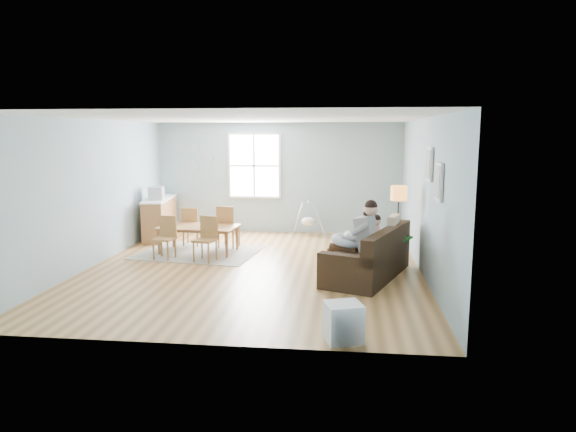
# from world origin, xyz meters

# --- Properties ---
(room) EXTENTS (8.40, 9.40, 3.90)m
(room) POSITION_xyz_m (0.00, 0.00, 2.42)
(room) COLOR olive
(window) EXTENTS (1.32, 0.08, 1.62)m
(window) POSITION_xyz_m (-0.60, 3.46, 1.65)
(window) COLOR silver
(window) RESTS_ON room
(pictures) EXTENTS (0.05, 1.34, 0.74)m
(pictures) POSITION_xyz_m (2.97, -1.05, 1.85)
(pictures) COLOR silver
(pictures) RESTS_ON room
(wall_plates) EXTENTS (0.67, 0.02, 0.66)m
(wall_plates) POSITION_xyz_m (-2.00, 3.47, 1.83)
(wall_plates) COLOR #889BA4
(wall_plates) RESTS_ON room
(sofa) EXTENTS (1.62, 2.32, 0.86)m
(sofa) POSITION_xyz_m (2.08, -0.39, 0.30)
(sofa) COLOR black
(sofa) RESTS_ON room
(green_throw) EXTENTS (1.25, 1.19, 0.04)m
(green_throw) POSITION_xyz_m (2.26, 0.30, 0.55)
(green_throw) COLOR #145A16
(green_throw) RESTS_ON sofa
(beige_pillow) EXTENTS (0.25, 0.50, 0.48)m
(beige_pillow) POSITION_xyz_m (2.49, 0.05, 0.77)
(beige_pillow) COLOR #C3B695
(beige_pillow) RESTS_ON sofa
(father) EXTENTS (1.02, 0.67, 1.37)m
(father) POSITION_xyz_m (1.85, -0.63, 0.74)
(father) COLOR gray
(father) RESTS_ON sofa
(nursing_pillow) EXTENTS (0.73, 0.72, 0.23)m
(nursing_pillow) POSITION_xyz_m (1.70, -0.57, 0.67)
(nursing_pillow) COLOR #A9BCD4
(nursing_pillow) RESTS_ON father
(infant) EXTENTS (0.14, 0.37, 0.14)m
(infant) POSITION_xyz_m (1.70, -0.54, 0.75)
(infant) COLOR silver
(infant) RESTS_ON nursing_pillow
(toddler) EXTENTS (0.56, 0.37, 0.83)m
(toddler) POSITION_xyz_m (2.08, -0.17, 0.72)
(toddler) COLOR silver
(toddler) RESTS_ON sofa
(floor_lamp) EXTENTS (0.30, 0.30, 1.49)m
(floor_lamp) POSITION_xyz_m (2.61, 0.44, 1.23)
(floor_lamp) COLOR black
(floor_lamp) RESTS_ON room
(storage_cube) EXTENTS (0.51, 0.48, 0.46)m
(storage_cube) POSITION_xyz_m (1.64, -3.20, 0.23)
(storage_cube) COLOR white
(storage_cube) RESTS_ON room
(rug) EXTENTS (2.57, 2.07, 0.01)m
(rug) POSITION_xyz_m (-1.35, 1.04, 0.01)
(rug) COLOR #A19C93
(rug) RESTS_ON room
(dining_table) EXTENTS (1.65, 1.00, 0.56)m
(dining_table) POSITION_xyz_m (-1.35, 1.04, 0.28)
(dining_table) COLOR brown
(dining_table) RESTS_ON rug
(chair_sw) EXTENTS (0.43, 0.43, 0.84)m
(chair_sw) POSITION_xyz_m (-1.84, 0.51, 0.47)
(chair_sw) COLOR #9E6336
(chair_sw) RESTS_ON rug
(chair_se) EXTENTS (0.47, 0.47, 0.86)m
(chair_se) POSITION_xyz_m (-0.99, 0.41, 0.48)
(chair_se) COLOR #9E6336
(chair_se) RESTS_ON rug
(chair_nw) EXTENTS (0.39, 0.39, 0.85)m
(chair_nw) POSITION_xyz_m (-1.69, 1.68, 0.48)
(chair_nw) COLOR #9E6336
(chair_nw) RESTS_ON rug
(chair_ne) EXTENTS (0.49, 0.49, 0.92)m
(chair_ne) POSITION_xyz_m (-0.86, 1.57, 0.52)
(chair_ne) COLOR #9E6336
(chair_ne) RESTS_ON rug
(counter) EXTENTS (0.70, 1.73, 0.94)m
(counter) POSITION_xyz_m (-2.70, 2.50, 0.48)
(counter) COLOR brown
(counter) RESTS_ON room
(monitor) EXTENTS (0.35, 0.33, 0.30)m
(monitor) POSITION_xyz_m (-2.65, 2.18, 1.09)
(monitor) COLOR #A7A8AC
(monitor) RESTS_ON counter
(baby_swing) EXTENTS (0.90, 0.91, 0.82)m
(baby_swing) POSITION_xyz_m (0.76, 3.10, 0.37)
(baby_swing) COLOR #A7A8AC
(baby_swing) RESTS_ON room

